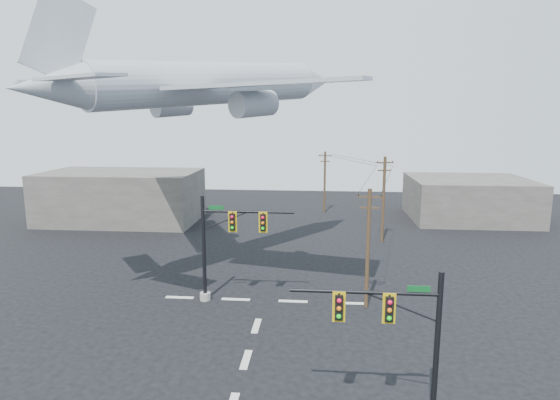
# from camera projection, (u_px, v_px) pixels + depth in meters

# --- Properties ---
(lane_markings) EXTENTS (14.00, 21.20, 0.01)m
(lane_markings) POSITION_uv_depth(u_px,v_px,m) (250.00, 347.00, 25.82)
(lane_markings) COLOR silver
(lane_markings) RESTS_ON ground
(signal_mast_near) EXTENTS (6.27, 0.73, 6.63)m
(signal_mast_near) POSITION_uv_depth(u_px,v_px,m) (405.00, 344.00, 18.83)
(signal_mast_near) COLOR gray
(signal_mast_near) RESTS_ON ground
(signal_mast_far) EXTENTS (6.51, 0.81, 7.36)m
(signal_mast_far) POSITION_uv_depth(u_px,v_px,m) (223.00, 246.00, 31.58)
(signal_mast_far) COLOR gray
(signal_mast_far) RESTS_ON ground
(utility_pole_a) EXTENTS (1.60, 0.27, 8.01)m
(utility_pole_a) POSITION_uv_depth(u_px,v_px,m) (368.00, 246.00, 30.52)
(utility_pole_a) COLOR #4D3421
(utility_pole_a) RESTS_ON ground
(utility_pole_b) EXTENTS (1.73, 0.46, 8.63)m
(utility_pole_b) POSITION_uv_depth(u_px,v_px,m) (384.00, 198.00, 46.52)
(utility_pole_b) COLOR #4D3421
(utility_pole_b) RESTS_ON ground
(utility_pole_c) EXTENTS (1.64, 0.34, 8.01)m
(utility_pole_c) POSITION_uv_depth(u_px,v_px,m) (325.00, 181.00, 60.81)
(utility_pole_c) COLOR #4D3421
(utility_pole_c) RESTS_ON ground
(power_lines) EXTENTS (7.27, 30.70, 0.03)m
(power_lines) POSITION_uv_depth(u_px,v_px,m) (363.00, 167.00, 45.07)
(power_lines) COLOR black
(airliner) EXTENTS (23.04, 24.89, 7.57)m
(airliner) POSITION_uv_depth(u_px,v_px,m) (212.00, 84.00, 34.66)
(airliner) COLOR #B0B5BC
(building_left) EXTENTS (18.00, 10.00, 6.00)m
(building_left) POSITION_uv_depth(u_px,v_px,m) (122.00, 197.00, 56.06)
(building_left) COLOR #646158
(building_left) RESTS_ON ground
(building_right) EXTENTS (14.00, 12.00, 5.00)m
(building_right) POSITION_uv_depth(u_px,v_px,m) (469.00, 199.00, 57.48)
(building_right) COLOR #646158
(building_right) RESTS_ON ground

